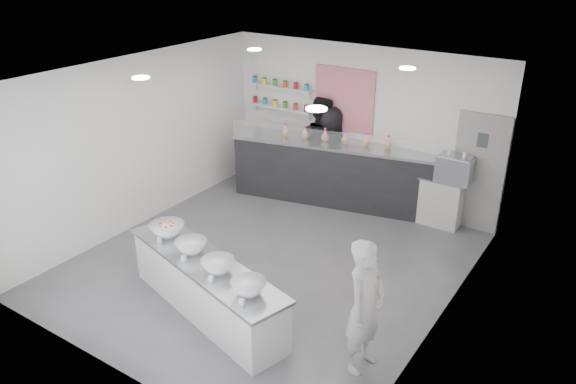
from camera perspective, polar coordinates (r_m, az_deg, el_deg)
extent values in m
plane|color=#515156|center=(9.02, -1.90, -7.19)|extent=(6.00, 6.00, 0.00)
plane|color=white|center=(7.88, -2.20, 11.77)|extent=(6.00, 6.00, 0.00)
plane|color=white|center=(10.77, 7.32, 6.75)|extent=(5.50, 0.00, 5.50)
plane|color=white|center=(10.09, -14.92, 4.91)|extent=(0.00, 6.00, 6.00)
plane|color=white|center=(7.23, 16.04, -3.05)|extent=(0.00, 6.00, 6.00)
cube|color=gray|center=(10.15, 18.75, 1.82)|extent=(0.88, 0.04, 2.10)
cube|color=red|center=(10.77, 5.71, 9.33)|extent=(1.25, 0.03, 1.20)
cube|color=silver|center=(11.50, -0.76, 8.60)|extent=(1.45, 0.22, 0.04)
cube|color=silver|center=(11.40, -0.77, 10.63)|extent=(1.45, 0.22, 0.04)
cylinder|color=white|center=(8.08, -14.73, 11.17)|extent=(0.24, 0.24, 0.02)
cylinder|color=white|center=(6.33, 2.90, 8.44)|extent=(0.24, 0.24, 0.02)
cylinder|color=white|center=(9.97, -3.43, 14.26)|extent=(0.24, 0.24, 0.02)
cylinder|color=white|center=(8.61, 12.04, 12.20)|extent=(0.24, 0.24, 0.02)
cube|color=beige|center=(7.79, -8.30, -9.54)|extent=(3.00, 1.44, 0.80)
cube|color=black|center=(10.83, 4.68, 1.97)|extent=(4.00, 1.55, 1.22)
cube|color=white|center=(10.25, 4.27, 5.31)|extent=(3.80, 0.85, 0.33)
cube|color=beige|center=(10.41, 14.09, -0.69)|extent=(1.19, 0.38, 0.88)
cube|color=#93969E|center=(10.04, 16.61, 2.25)|extent=(0.60, 0.41, 0.46)
imported|color=beige|center=(6.64, 7.83, -11.47)|extent=(0.45, 0.65, 1.70)
imported|color=black|center=(11.12, 3.19, 4.70)|extent=(1.11, 0.95, 1.98)
imported|color=black|center=(11.04, 4.27, 4.05)|extent=(0.92, 0.64, 1.81)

